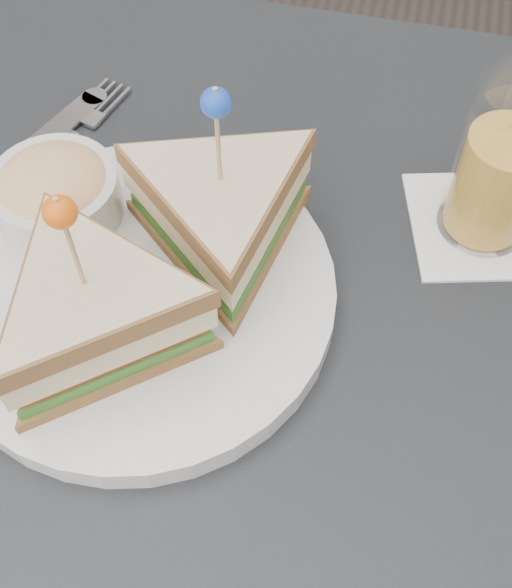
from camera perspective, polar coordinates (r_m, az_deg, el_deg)
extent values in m
plane|color=#3F3833|center=(1.24, -0.59, -21.28)|extent=(3.50, 3.50, 0.00)
cube|color=black|center=(0.55, -1.25, -4.42)|extent=(0.80, 0.80, 0.03)
cylinder|color=black|center=(1.13, -14.05, 4.97)|extent=(0.04, 0.04, 0.72)
cylinder|color=silver|center=(0.55, -8.94, -0.11)|extent=(0.33, 0.33, 0.02)
cylinder|color=silver|center=(0.54, -9.09, 0.55)|extent=(0.33, 0.33, 0.01)
cylinder|color=tan|center=(0.44, -13.97, 3.26)|extent=(0.00, 0.00, 0.09)
sphere|color=#DE560E|center=(0.41, -14.93, 6.14)|extent=(0.02, 0.02, 0.02)
cylinder|color=tan|center=(0.48, -2.95, 11.51)|extent=(0.00, 0.00, 0.09)
sphere|color=#173FAF|center=(0.46, -3.14, 14.56)|extent=(0.02, 0.02, 0.02)
cylinder|color=silver|center=(0.59, -15.10, 7.16)|extent=(0.11, 0.11, 0.04)
ellipsoid|color=#E0B772|center=(0.57, -15.42, 8.14)|extent=(0.10, 0.10, 0.04)
cube|color=white|center=(0.66, -17.30, 8.45)|extent=(0.05, 0.13, 0.00)
cube|color=white|center=(0.70, -12.95, 13.24)|extent=(0.03, 0.03, 0.00)
cube|color=silver|center=(0.68, -15.84, 11.64)|extent=(0.07, 0.12, 0.00)
cylinder|color=silver|center=(0.71, -12.38, 14.67)|extent=(0.03, 0.03, 0.00)
cube|color=white|center=(0.62, 16.94, 5.18)|extent=(0.14, 0.14, 0.00)
cylinder|color=gold|center=(0.59, 18.11, 8.17)|extent=(0.08, 0.08, 0.09)
cylinder|color=white|center=(0.57, 18.68, 9.61)|extent=(0.09, 0.09, 0.14)
cube|color=white|center=(0.56, 18.12, 10.26)|extent=(0.02, 0.02, 0.02)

